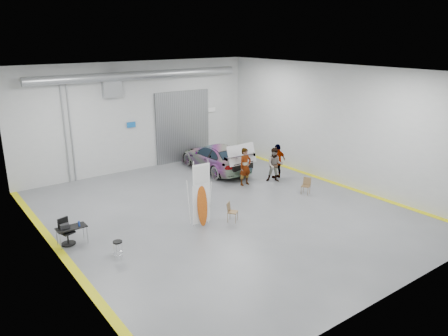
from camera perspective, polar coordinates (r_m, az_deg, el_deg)
ground at (r=19.05m, az=-0.03°, el=-5.71°), size 16.00×16.00×0.00m
room_shell at (r=19.79m, az=-3.31°, el=7.46°), size 14.02×16.18×6.01m
sedan_car at (r=24.53m, az=-1.13°, el=1.41°), size 2.36×5.23×1.49m
person_a at (r=22.08m, az=2.79°, el=0.19°), size 0.71×0.47×1.93m
person_b at (r=22.73m, az=6.67°, el=0.41°), size 1.11×1.09×1.80m
person_c at (r=23.27m, az=7.02°, el=0.89°), size 1.11×0.51×1.87m
surfboard_display at (r=17.37m, az=-2.86°, el=-4.12°), size 0.77×0.25×2.73m
folding_chair_near at (r=18.01m, az=1.13°, el=-6.23°), size 0.53×0.59×0.81m
folding_chair_far at (r=21.35m, az=10.59°, el=-2.73°), size 0.49×0.61×0.80m
shop_stool at (r=15.57m, az=-13.66°, el=-10.38°), size 0.34×0.34×0.67m
work_table at (r=16.93m, az=-19.52°, el=-7.33°), size 1.06×0.53×0.87m
office_chair at (r=17.09m, az=-19.84°, el=-7.99°), size 0.54×0.56×0.99m
trunk_lid at (r=22.55m, az=2.26°, el=1.99°), size 1.73×1.05×0.04m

